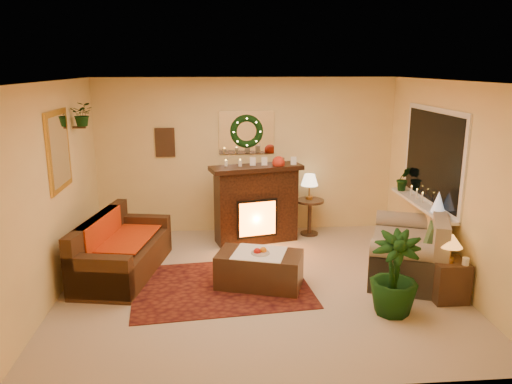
{
  "coord_description": "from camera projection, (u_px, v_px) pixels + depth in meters",
  "views": [
    {
      "loc": [
        -0.54,
        -6.04,
        2.78
      ],
      "look_at": [
        0.0,
        0.35,
        1.15
      ],
      "focal_mm": 35.0,
      "sensor_mm": 36.0,
      "label": 1
    }
  ],
  "objects": [
    {
      "name": "red_throw",
      "position": [
        124.0,
        238.0,
        6.93
      ],
      "size": [
        0.74,
        1.2,
        0.02
      ],
      "primitive_type": "cube",
      "color": "red",
      "rests_on": "sofa"
    },
    {
      "name": "loveseat",
      "position": [
        408.0,
        244.0,
        6.78
      ],
      "size": [
        1.45,
        1.82,
        0.93
      ],
      "primitive_type": "cube",
      "rotation": [
        0.0,
        0.0,
        -0.38
      ],
      "color": "gray",
      "rests_on": "floor"
    },
    {
      "name": "mantel_candle_a",
      "position": [
        226.0,
        166.0,
        7.8
      ],
      "size": [
        0.05,
        0.05,
        0.16
      ],
      "primitive_type": "cylinder",
      "color": "white",
      "rests_on": "fireplace"
    },
    {
      "name": "poinsettia",
      "position": [
        279.0,
        163.0,
        7.84
      ],
      "size": [
        0.2,
        0.2,
        0.2
      ],
      "primitive_type": "sphere",
      "color": "red",
      "rests_on": "fireplace"
    },
    {
      "name": "mantel_candle_b",
      "position": [
        240.0,
        166.0,
        7.79
      ],
      "size": [
        0.06,
        0.06,
        0.18
      ],
      "primitive_type": "cylinder",
      "color": "white",
      "rests_on": "fireplace"
    },
    {
      "name": "lamp_cream",
      "position": [
        309.0,
        183.0,
        8.28
      ],
      "size": [
        0.28,
        0.28,
        0.43
      ],
      "primitive_type": "cone",
      "color": "#FFE0AD",
      "rests_on": "side_table_round"
    },
    {
      "name": "side_table_round",
      "position": [
        310.0,
        216.0,
        8.39
      ],
      "size": [
        0.56,
        0.56,
        0.61
      ],
      "primitive_type": "cylinder",
      "rotation": [
        0.0,
        0.0,
        0.24
      ],
      "color": "#4A2E12",
      "rests_on": "floor"
    },
    {
      "name": "mantel_mirror",
      "position": [
        247.0,
        132.0,
        8.3
      ],
      "size": [
        0.92,
        0.02,
        0.72
      ],
      "primitive_type": "cube",
      "color": "white",
      "rests_on": "wall_back"
    },
    {
      "name": "gold_mirror",
      "position": [
        59.0,
        151.0,
        6.22
      ],
      "size": [
        0.03,
        0.84,
        1.0
      ],
      "primitive_type": "cube",
      "color": "gold",
      "rests_on": "wall_left"
    },
    {
      "name": "sofa",
      "position": [
        123.0,
        244.0,
        6.78
      ],
      "size": [
        1.15,
        1.98,
        0.8
      ],
      "primitive_type": "cube",
      "rotation": [
        0.0,
        0.0,
        -0.18
      ],
      "color": "#4C3121",
      "rests_on": "floor"
    },
    {
      "name": "area_rug",
      "position": [
        221.0,
        286.0,
        6.46
      ],
      "size": [
        2.39,
        1.89,
        0.01
      ],
      "primitive_type": "cube",
      "rotation": [
        0.0,
        0.0,
        0.1
      ],
      "color": "#5F0C11",
      "rests_on": "floor"
    },
    {
      "name": "sill_plant",
      "position": [
        403.0,
        178.0,
        7.71
      ],
      "size": [
        0.27,
        0.22,
        0.49
      ],
      "primitive_type": "imported",
      "color": "#173715",
      "rests_on": "window_sill"
    },
    {
      "name": "ceiling",
      "position": [
        258.0,
        81.0,
        5.92
      ],
      "size": [
        5.0,
        5.0,
        0.0
      ],
      "primitive_type": "plane",
      "color": "white",
      "rests_on": "ground"
    },
    {
      "name": "floor",
      "position": [
        258.0,
        283.0,
        6.56
      ],
      "size": [
        5.0,
        5.0,
        0.0
      ],
      "primitive_type": "plane",
      "color": "beige",
      "rests_on": "ground"
    },
    {
      "name": "floor_palm",
      "position": [
        394.0,
        277.0,
        5.66
      ],
      "size": [
        2.12,
        2.12,
        2.92
      ],
      "primitive_type": "imported",
      "rotation": [
        0.0,
        0.0,
        -0.38
      ],
      "color": "#144219",
      "rests_on": "floor"
    },
    {
      "name": "fruit_bowl",
      "position": [
        260.0,
        254.0,
        6.34
      ],
      "size": [
        0.24,
        0.24,
        0.05
      ],
      "primitive_type": "cylinder",
      "color": "beige",
      "rests_on": "coffee_table"
    },
    {
      "name": "wreath",
      "position": [
        247.0,
        132.0,
        8.25
      ],
      "size": [
        0.55,
        0.11,
        0.55
      ],
      "primitive_type": "torus",
      "rotation": [
        1.57,
        0.0,
        0.0
      ],
      "color": "#194719",
      "rests_on": "wall_back"
    },
    {
      "name": "window_glass",
      "position": [
        432.0,
        157.0,
        6.91
      ],
      "size": [
        0.02,
        1.7,
        1.22
      ],
      "primitive_type": "cube",
      "color": "black",
      "rests_on": "wall_right"
    },
    {
      "name": "coffee_table",
      "position": [
        259.0,
        271.0,
        6.43
      ],
      "size": [
        1.2,
        0.88,
        0.45
      ],
      "primitive_type": "cube",
      "rotation": [
        0.0,
        0.0,
        -0.3
      ],
      "color": "#4C331E",
      "rests_on": "floor"
    },
    {
      "name": "wall_back",
      "position": [
        247.0,
        156.0,
        8.42
      ],
      "size": [
        5.0,
        5.0,
        0.0
      ],
      "primitive_type": "plane",
      "color": "#EFD88C",
      "rests_on": "ground"
    },
    {
      "name": "end_table_square",
      "position": [
        448.0,
        279.0,
        6.05
      ],
      "size": [
        0.41,
        0.41,
        0.5
      ],
      "primitive_type": "cube",
      "rotation": [
        0.0,
        0.0,
        -0.0
      ],
      "color": "#442016",
      "rests_on": "floor"
    },
    {
      "name": "mini_tree",
      "position": [
        438.0,
        201.0,
        6.57
      ],
      "size": [
        0.18,
        0.18,
        0.27
      ],
      "primitive_type": "cone",
      "color": "white",
      "rests_on": "window_sill"
    },
    {
      "name": "hanging_plant",
      "position": [
        84.0,
        126.0,
        6.9
      ],
      "size": [
        0.33,
        0.28,
        0.36
      ],
      "primitive_type": "imported",
      "color": "#194719",
      "rests_on": "wall_left"
    },
    {
      "name": "wall_right",
      "position": [
        451.0,
        183.0,
        6.45
      ],
      "size": [
        4.5,
        4.5,
        0.0
      ],
      "primitive_type": "plane",
      "color": "#EFD88C",
      "rests_on": "ground"
    },
    {
      "name": "wall_art",
      "position": [
        165.0,
        142.0,
        8.23
      ],
      "size": [
        0.32,
        0.03,
        0.48
      ],
      "primitive_type": "cube",
      "color": "#381E11",
      "rests_on": "wall_back"
    },
    {
      "name": "fireplace",
      "position": [
        256.0,
        208.0,
        8.02
      ],
      "size": [
        1.35,
        0.7,
        1.18
      ],
      "primitive_type": "cube",
      "rotation": [
        0.0,
        0.0,
        0.24
      ],
      "color": "#371F14",
      "rests_on": "floor"
    },
    {
      "name": "wall_left",
      "position": [
        53.0,
        191.0,
        6.04
      ],
      "size": [
        4.5,
        4.5,
        0.0
      ],
      "primitive_type": "plane",
      "color": "#EFD88C",
      "rests_on": "ground"
    },
    {
      "name": "window_sill",
      "position": [
        422.0,
        204.0,
        7.07
      ],
      "size": [
        0.22,
        1.86,
        0.04
      ],
      "primitive_type": "cube",
      "color": "white",
      "rests_on": "wall_right"
    },
    {
      "name": "window_frame",
      "position": [
        433.0,
        157.0,
        6.91
      ],
      "size": [
        0.03,
        1.86,
        1.36
      ],
      "primitive_type": "cube",
      "color": "white",
      "rests_on": "wall_right"
    },
    {
      "name": "lamp_tiffany",
      "position": [
        451.0,
        243.0,
        5.89
      ],
      "size": [
        0.27,
        0.27,
        0.4
      ],
      "primitive_type": "cone",
      "color": "orange",
      "rests_on": "end_table_square"
    },
    {
      "name": "wall_front",
      "position": [
        283.0,
        252.0,
        4.07
      ],
      "size": [
        5.0,
        5.0,
        0.0
      ],
      "primitive_type": "plane",
      "color": "#EFD88C",
      "rests_on": "ground"
    }
  ]
}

